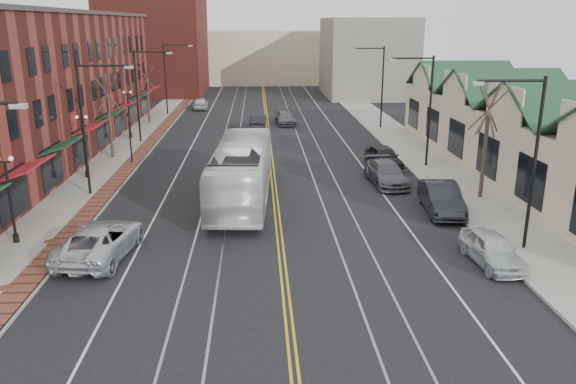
{
  "coord_description": "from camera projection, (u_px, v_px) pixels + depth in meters",
  "views": [
    {
      "loc": [
        -1.02,
        -18.04,
        10.36
      ],
      "look_at": [
        0.49,
        9.55,
        2.0
      ],
      "focal_mm": 35.0,
      "sensor_mm": 36.0,
      "label": 1
    }
  ],
  "objects": [
    {
      "name": "streetlight_r_0",
      "position": [
        527.0,
        147.0,
        25.15
      ],
      "size": [
        3.33,
        0.25,
        8.0
      ],
      "color": "black",
      "rests_on": "sidewalk_right"
    },
    {
      "name": "streetlight_r_2",
      "position": [
        378.0,
        79.0,
        55.73
      ],
      "size": [
        3.33,
        0.25,
        8.0
      ],
      "color": "black",
      "rests_on": "sidewalk_right"
    },
    {
      "name": "lamppost_l_1",
      "position": [
        11.0,
        202.0,
        26.63
      ],
      "size": [
        0.84,
        0.28,
        4.27
      ],
      "color": "black",
      "rests_on": "sidewalk_left"
    },
    {
      "name": "sidewalk_left",
      "position": [
        99.0,
        178.0,
        38.76
      ],
      "size": [
        4.0,
        120.0,
        0.15
      ],
      "primitive_type": "cube",
      "color": "gray",
      "rests_on": "ground"
    },
    {
      "name": "tree_left_near",
      "position": [
        109.0,
        115.0,
        43.47
      ],
      "size": [
        1.78,
        1.37,
        6.48
      ],
      "color": "#382B21",
      "rests_on": "sidewalk_left"
    },
    {
      "name": "parked_car_b",
      "position": [
        441.0,
        198.0,
        31.69
      ],
      "size": [
        2.25,
        5.29,
        1.7
      ],
      "primitive_type": "imported",
      "rotation": [
        0.0,
        0.0,
        -0.09
      ],
      "color": "#212227",
      "rests_on": "ground"
    },
    {
      "name": "building_right",
      "position": [
        527.0,
        141.0,
        39.68
      ],
      "size": [
        8.0,
        36.0,
        4.6
      ],
      "primitive_type": "cube",
      "color": "beige",
      "rests_on": "ground"
    },
    {
      "name": "sidewalk_right",
      "position": [
        441.0,
        173.0,
        40.01
      ],
      "size": [
        4.0,
        120.0,
        0.15
      ],
      "primitive_type": "cube",
      "color": "gray",
      "rests_on": "ground"
    },
    {
      "name": "backdrop_mid",
      "position": [
        262.0,
        57.0,
        100.22
      ],
      "size": [
        22.0,
        14.0,
        9.0
      ],
      "primitive_type": "cube",
      "color": "beige",
      "rests_on": "ground"
    },
    {
      "name": "traffic_signal",
      "position": [
        130.0,
        134.0,
        41.99
      ],
      "size": [
        0.18,
        0.15,
        3.8
      ],
      "color": "black",
      "rests_on": "sidewalk_left"
    },
    {
      "name": "parked_car_c",
      "position": [
        386.0,
        173.0,
        37.29
      ],
      "size": [
        2.44,
        5.33,
        1.51
      ],
      "primitive_type": "imported",
      "rotation": [
        0.0,
        0.0,
        0.06
      ],
      "color": "#57575D",
      "rests_on": "ground"
    },
    {
      "name": "transit_bus",
      "position": [
        242.0,
        171.0,
        33.64
      ],
      "size": [
        3.8,
        13.2,
        3.63
      ],
      "primitive_type": "imported",
      "rotation": [
        0.0,
        0.0,
        3.08
      ],
      "color": "white",
      "rests_on": "ground"
    },
    {
      "name": "distant_car_far",
      "position": [
        201.0,
        103.0,
        69.74
      ],
      "size": [
        1.93,
        4.42,
        1.48
      ],
      "primitive_type": "imported",
      "rotation": [
        0.0,
        0.0,
        3.18
      ],
      "color": "silver",
      "rests_on": "ground"
    },
    {
      "name": "distant_car_left",
      "position": [
        258.0,
        122.0,
        56.64
      ],
      "size": [
        1.72,
        4.57,
        1.49
      ],
      "primitive_type": "imported",
      "rotation": [
        0.0,
        0.0,
        3.11
      ],
      "color": "black",
      "rests_on": "ground"
    },
    {
      "name": "manhole_mid",
      "position": [
        7.0,
        288.0,
        22.53
      ],
      "size": [
        0.6,
        0.6,
        0.02
      ],
      "primitive_type": "cylinder",
      "color": "#592D19",
      "rests_on": "sidewalk_left"
    },
    {
      "name": "ground",
      "position": [
        289.0,
        321.0,
        20.29
      ],
      "size": [
        160.0,
        160.0,
        0.0
      ],
      "primitive_type": "plane",
      "color": "black",
      "rests_on": "ground"
    },
    {
      "name": "building_left",
      "position": [
        25.0,
        88.0,
        43.51
      ],
      "size": [
        10.0,
        50.0,
        11.0
      ],
      "primitive_type": "cube",
      "color": "maroon",
      "rests_on": "ground"
    },
    {
      "name": "backdrop_left",
      "position": [
        157.0,
        46.0,
        84.33
      ],
      "size": [
        14.0,
        18.0,
        14.0
      ],
      "primitive_type": "cube",
      "color": "maroon",
      "rests_on": "ground"
    },
    {
      "name": "backdrop_right",
      "position": [
        367.0,
        57.0,
        81.61
      ],
      "size": [
        12.0,
        16.0,
        11.0
      ],
      "primitive_type": "cube",
      "color": "slate",
      "rests_on": "ground"
    },
    {
      "name": "tree_left_far",
      "position": [
        148.0,
        93.0,
        58.83
      ],
      "size": [
        1.66,
        1.28,
        6.02
      ],
      "color": "#382B21",
      "rests_on": "sidewalk_left"
    },
    {
      "name": "lamppost_l_2",
      "position": [
        85.0,
        148.0,
        38.1
      ],
      "size": [
        0.84,
        0.28,
        4.27
      ],
      "color": "black",
      "rests_on": "sidewalk_left"
    },
    {
      "name": "distant_car_right",
      "position": [
        285.0,
        118.0,
        59.44
      ],
      "size": [
        2.28,
        4.76,
        1.34
      ],
      "primitive_type": "imported",
      "rotation": [
        0.0,
        0.0,
        0.09
      ],
      "color": "#595960",
      "rests_on": "ground"
    },
    {
      "name": "parked_car_d",
      "position": [
        384.0,
        157.0,
        41.58
      ],
      "size": [
        2.41,
        4.95,
        1.63
      ],
      "primitive_type": "imported",
      "rotation": [
        0.0,
        0.0,
        0.1
      ],
      "color": "black",
      "rests_on": "ground"
    },
    {
      "name": "lamppost_l_3",
      "position": [
        129.0,
        115.0,
        51.48
      ],
      "size": [
        0.84,
        0.28,
        4.27
      ],
      "color": "black",
      "rests_on": "sidewalk_left"
    },
    {
      "name": "streetlight_l_2",
      "position": [
        142.0,
        86.0,
        48.84
      ],
      "size": [
        3.33,
        0.25,
        8.0
      ],
      "color": "black",
      "rests_on": "sidewalk_left"
    },
    {
      "name": "streetlight_l_3",
      "position": [
        169.0,
        71.0,
        64.13
      ],
      "size": [
        3.33,
        0.25,
        8.0
      ],
      "color": "black",
      "rests_on": "sidewalk_left"
    },
    {
      "name": "tree_right_mid",
      "position": [
        486.0,
        139.0,
        33.24
      ],
      "size": [
        1.9,
        1.46,
        6.93
      ],
      "color": "#382B21",
      "rests_on": "sidewalk_right"
    },
    {
      "name": "parked_suv",
      "position": [
        100.0,
        240.0,
        25.65
      ],
      "size": [
        3.45,
        6.14,
        1.62
      ],
      "primitive_type": "imported",
      "rotation": [
        0.0,
        0.0,
        3.01
      ],
      "color": "silver",
      "rests_on": "ground"
    },
    {
      "name": "streetlight_l_1",
      "position": [
        90.0,
        116.0,
        33.55
      ],
      "size": [
        3.33,
        0.25,
        8.0
      ],
      "color": "black",
      "rests_on": "sidewalk_left"
    },
    {
      "name": "parked_car_a",
      "position": [
        492.0,
        249.0,
        24.89
      ],
      "size": [
        1.96,
        4.28,
        1.42
      ],
      "primitive_type": "imported",
      "rotation": [
        0.0,
        0.0,
        0.07
      ],
      "color": "silver",
      "rests_on": "ground"
    },
    {
      "name": "streetlight_r_1",
      "position": [
        424.0,
        100.0,
        40.44
      ],
      "size": [
        3.33,
        0.25,
        8.0
      ],
      "color": "black",
      "rests_on": "sidewalk_right"
    },
    {
      "name": "manhole_far",
      "position": [
        50.0,
        241.0,
        27.31
      ],
      "size": [
        0.6,
        0.6,
        0.02
      ],
      "primitive_type": "cylinder",
      "color": "#592D19",
      "rests_on": "sidewalk_left"
    }
  ]
}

